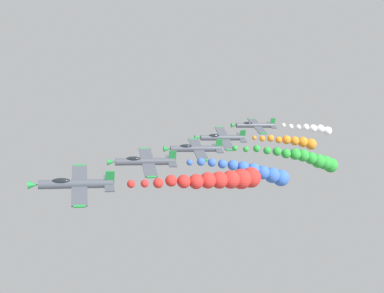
# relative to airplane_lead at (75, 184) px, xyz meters

# --- Properties ---
(airplane_lead) EXTENTS (8.65, 10.35, 4.72)m
(airplane_lead) POSITION_rel_airplane_lead_xyz_m (0.00, 0.00, 0.00)
(airplane_lead) COLOR #474C56
(smoke_trail_lead) EXTENTS (6.92, 19.37, 3.00)m
(smoke_trail_lead) POSITION_rel_airplane_lead_xyz_m (3.13, -19.90, -0.09)
(smoke_trail_lead) COLOR red
(airplane_left_inner) EXTENTS (8.86, 10.35, 4.28)m
(airplane_left_inner) POSITION_rel_airplane_lead_xyz_m (12.62, -10.02, 2.00)
(airplane_left_inner) COLOR #474C56
(smoke_trail_left_inner) EXTENTS (5.36, 18.12, 5.02)m
(smoke_trail_left_inner) POSITION_rel_airplane_lead_xyz_m (14.92, -29.24, -0.11)
(smoke_trail_left_inner) COLOR blue
(airplane_right_inner) EXTENTS (8.98, 10.35, 3.95)m
(airplane_right_inner) POSITION_rel_airplane_lead_xyz_m (23.40, -20.18, 3.59)
(airplane_right_inner) COLOR #474C56
(smoke_trail_right_inner) EXTENTS (11.96, 25.49, 5.95)m
(smoke_trail_right_inner) POSITION_rel_airplane_lead_xyz_m (29.81, -45.24, 1.11)
(smoke_trail_right_inner) COLOR green
(airplane_left_outer) EXTENTS (8.49, 10.35, 5.03)m
(airplane_left_outer) POSITION_rel_airplane_lead_xyz_m (35.48, -28.30, 5.42)
(airplane_left_outer) COLOR #474C56
(smoke_trail_left_outer) EXTENTS (2.65, 13.62, 3.10)m
(smoke_trail_left_outer) POSITION_rel_airplane_lead_xyz_m (35.05, -43.95, 4.60)
(smoke_trail_left_outer) COLOR orange
(airplane_right_outer) EXTENTS (8.98, 10.35, 3.96)m
(airplane_right_outer) POSITION_rel_airplane_lead_xyz_m (47.78, -39.39, 8.17)
(airplane_right_outer) COLOR #474C56
(smoke_trail_right_outer) EXTENTS (2.06, 12.40, 2.82)m
(smoke_trail_right_outer) POSITION_rel_airplane_lead_xyz_m (47.50, -54.14, 7.39)
(smoke_trail_right_outer) COLOR white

